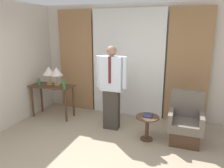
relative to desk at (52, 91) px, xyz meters
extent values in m
cube|color=beige|center=(1.67, 0.88, 0.70)|extent=(10.00, 0.06, 2.70)
cube|color=white|center=(1.67, 0.75, 0.64)|extent=(1.77, 0.06, 2.58)
cube|color=#997047|center=(0.29, 0.75, 0.64)|extent=(0.93, 0.06, 2.58)
cube|color=#997047|center=(3.06, 0.75, 0.64)|extent=(0.93, 0.06, 2.58)
cube|color=#4C3323|center=(0.00, 0.00, 0.13)|extent=(1.05, 0.48, 0.03)
cylinder|color=#4C3323|center=(-0.47, -0.18, -0.26)|extent=(0.05, 0.05, 0.76)
cylinder|color=#4C3323|center=(0.47, -0.18, -0.26)|extent=(0.05, 0.05, 0.76)
cylinder|color=#4C3323|center=(-0.47, 0.18, -0.26)|extent=(0.05, 0.05, 0.76)
cylinder|color=#4C3323|center=(0.47, 0.18, -0.26)|extent=(0.05, 0.05, 0.76)
cylinder|color=tan|center=(-0.11, 0.07, 0.17)|extent=(0.14, 0.14, 0.04)
cylinder|color=tan|center=(-0.11, 0.07, 0.29)|extent=(0.02, 0.02, 0.20)
cone|color=silver|center=(-0.11, 0.07, 0.49)|extent=(0.30, 0.30, 0.20)
cylinder|color=tan|center=(0.11, 0.07, 0.17)|extent=(0.14, 0.14, 0.04)
cylinder|color=tan|center=(0.11, 0.07, 0.29)|extent=(0.02, 0.02, 0.20)
cone|color=silver|center=(0.11, 0.07, 0.49)|extent=(0.30, 0.30, 0.20)
cylinder|color=#336638|center=(-0.28, -0.10, 0.22)|extent=(0.07, 0.07, 0.14)
cylinder|color=#336638|center=(-0.28, -0.10, 0.31)|extent=(0.03, 0.03, 0.04)
cylinder|color=#336638|center=(0.44, -0.16, 0.24)|extent=(0.08, 0.08, 0.19)
cylinder|color=#336638|center=(0.44, -0.16, 0.36)|extent=(0.03, 0.03, 0.05)
cube|color=#38332D|center=(1.58, -0.16, -0.21)|extent=(0.33, 0.18, 0.86)
cube|color=silver|center=(1.58, -0.16, 0.58)|extent=(0.46, 0.21, 0.72)
cube|color=#5B1E23|center=(1.58, -0.27, 0.67)|extent=(0.06, 0.01, 0.54)
cylinder|color=silver|center=(1.30, -0.16, 0.61)|extent=(0.10, 0.10, 0.65)
cylinder|color=silver|center=(1.86, -0.16, 0.61)|extent=(0.10, 0.10, 0.65)
sphere|color=#936B51|center=(1.58, -0.16, 1.04)|extent=(0.21, 0.21, 0.21)
cube|color=#4C3323|center=(3.10, -0.29, -0.50)|extent=(0.53, 0.50, 0.29)
cube|color=#665B51|center=(3.10, -0.29, -0.28)|extent=(0.62, 0.59, 0.16)
cube|color=#665B51|center=(3.10, -0.03, 0.07)|extent=(0.62, 0.10, 0.53)
cube|color=#665B51|center=(2.83, -0.29, -0.11)|extent=(0.08, 0.59, 0.18)
cube|color=#665B51|center=(3.37, -0.29, -0.11)|extent=(0.08, 0.59, 0.18)
cylinder|color=#4C3323|center=(2.40, -0.41, -0.63)|extent=(0.25, 0.25, 0.02)
cylinder|color=#4C3323|center=(2.40, -0.41, -0.41)|extent=(0.07, 0.07, 0.46)
cylinder|color=#4C3323|center=(2.40, -0.41, -0.17)|extent=(0.45, 0.45, 0.03)
cube|color=#2D334C|center=(2.40, -0.38, -0.14)|extent=(0.17, 0.20, 0.03)
camera|label=1|loc=(3.04, -4.31, 1.50)|focal=35.00mm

